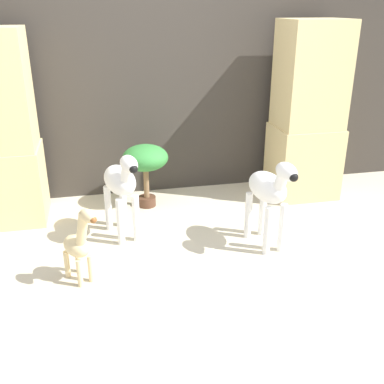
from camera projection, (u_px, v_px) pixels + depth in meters
ground_plane at (193, 274)px, 2.99m from camera, size 14.00×14.00×0.00m
wall_back at (155, 73)px, 3.97m from camera, size 6.40×0.08×2.20m
rock_pillar_right at (307, 115)px, 3.99m from camera, size 0.57×0.49×1.55m
zebra_right at (269, 191)px, 3.18m from camera, size 0.27×0.54×0.71m
zebra_left at (121, 184)px, 3.31m from camera, size 0.31×0.54×0.71m
giraffe_figurine at (79, 243)px, 2.81m from camera, size 0.28×0.36×0.56m
potted_palm_front at (145, 161)px, 3.85m from camera, size 0.39×0.39×0.56m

